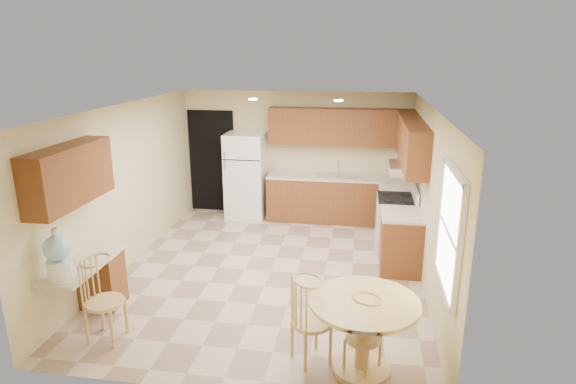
% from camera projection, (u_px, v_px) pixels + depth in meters
% --- Properties ---
extents(floor, '(5.50, 5.50, 0.00)m').
position_uv_depth(floor, '(271.00, 271.00, 7.38)').
color(floor, '#C2A78C').
rests_on(floor, ground).
extents(ceiling, '(4.50, 5.50, 0.02)m').
position_uv_depth(ceiling, '(269.00, 107.00, 6.67)').
color(ceiling, white).
rests_on(ceiling, wall_back).
extents(wall_back, '(4.50, 0.02, 2.50)m').
position_uv_depth(wall_back, '(296.00, 154.00, 9.63)').
color(wall_back, '#C9BD88').
rests_on(wall_back, floor).
extents(wall_front, '(4.50, 0.02, 2.50)m').
position_uv_depth(wall_front, '(213.00, 278.00, 4.42)').
color(wall_front, '#C9BD88').
rests_on(wall_front, floor).
extents(wall_left, '(0.02, 5.50, 2.50)m').
position_uv_depth(wall_left, '(126.00, 187.00, 7.36)').
color(wall_left, '#C9BD88').
rests_on(wall_left, floor).
extents(wall_right, '(0.02, 5.50, 2.50)m').
position_uv_depth(wall_right, '(428.00, 200.00, 6.69)').
color(wall_right, '#C9BD88').
rests_on(wall_right, floor).
extents(doorway, '(0.90, 0.02, 2.10)m').
position_uv_depth(doorway, '(212.00, 161.00, 9.93)').
color(doorway, black).
rests_on(doorway, floor).
extents(base_cab_back, '(2.75, 0.60, 0.87)m').
position_uv_depth(base_cab_back, '(338.00, 200.00, 9.45)').
color(base_cab_back, brown).
rests_on(base_cab_back, floor).
extents(counter_back, '(2.75, 0.63, 0.04)m').
position_uv_depth(counter_back, '(338.00, 177.00, 9.32)').
color(counter_back, beige).
rests_on(counter_back, base_cab_back).
extents(base_cab_right_a, '(0.60, 0.59, 0.87)m').
position_uv_depth(base_cab_right_a, '(395.00, 212.00, 8.72)').
color(base_cab_right_a, brown).
rests_on(base_cab_right_a, floor).
extents(counter_right_a, '(0.63, 0.59, 0.04)m').
position_uv_depth(counter_right_a, '(397.00, 188.00, 8.59)').
color(counter_right_a, beige).
rests_on(counter_right_a, base_cab_right_a).
extents(base_cab_right_b, '(0.60, 0.80, 0.87)m').
position_uv_depth(base_cab_right_b, '(401.00, 243.00, 7.35)').
color(base_cab_right_b, brown).
rests_on(base_cab_right_b, floor).
extents(counter_right_b, '(0.63, 0.80, 0.04)m').
position_uv_depth(counter_right_b, '(403.00, 214.00, 7.22)').
color(counter_right_b, beige).
rests_on(counter_right_b, base_cab_right_b).
extents(upper_cab_back, '(2.75, 0.33, 0.70)m').
position_uv_depth(upper_cab_back, '(340.00, 127.00, 9.17)').
color(upper_cab_back, brown).
rests_on(upper_cab_back, wall_back).
extents(upper_cab_right, '(0.33, 2.42, 0.70)m').
position_uv_depth(upper_cab_right, '(412.00, 142.00, 7.69)').
color(upper_cab_right, brown).
rests_on(upper_cab_right, wall_right).
extents(upper_cab_left, '(0.33, 1.40, 0.70)m').
position_uv_depth(upper_cab_left, '(69.00, 175.00, 5.65)').
color(upper_cab_left, brown).
rests_on(upper_cab_left, wall_left).
extents(sink, '(0.78, 0.44, 0.01)m').
position_uv_depth(sink, '(337.00, 176.00, 9.31)').
color(sink, silver).
rests_on(sink, counter_back).
extents(range_hood, '(0.50, 0.76, 0.14)m').
position_uv_depth(range_hood, '(405.00, 168.00, 7.80)').
color(range_hood, silver).
rests_on(range_hood, upper_cab_right).
extents(desk_pedestal, '(0.48, 0.42, 0.72)m').
position_uv_depth(desk_pedestal, '(102.00, 280.00, 6.32)').
color(desk_pedestal, brown).
rests_on(desk_pedestal, floor).
extents(desk_top, '(0.50, 1.20, 0.04)m').
position_uv_depth(desk_top, '(83.00, 265.00, 5.85)').
color(desk_top, beige).
rests_on(desk_top, desk_pedestal).
extents(window, '(0.06, 1.12, 1.30)m').
position_uv_depth(window, '(451.00, 231.00, 4.87)').
color(window, white).
rests_on(window, wall_right).
extents(can_light_a, '(0.14, 0.14, 0.02)m').
position_uv_depth(can_light_a, '(253.00, 99.00, 7.88)').
color(can_light_a, white).
rests_on(can_light_a, ceiling).
extents(can_light_b, '(0.14, 0.14, 0.02)m').
position_uv_depth(can_light_b, '(339.00, 101.00, 7.68)').
color(can_light_b, white).
rests_on(can_light_b, ceiling).
extents(refrigerator, '(0.75, 0.73, 1.71)m').
position_uv_depth(refrigerator, '(246.00, 176.00, 9.55)').
color(refrigerator, white).
rests_on(refrigerator, floor).
extents(stove, '(0.65, 0.76, 1.09)m').
position_uv_depth(stove, '(396.00, 223.00, 8.08)').
color(stove, white).
rests_on(stove, floor).
extents(dining_table, '(1.13, 1.13, 0.83)m').
position_uv_depth(dining_table, '(363.00, 326.00, 4.93)').
color(dining_table, tan).
rests_on(dining_table, floor).
extents(chair_table_a, '(0.43, 0.54, 0.97)m').
position_uv_depth(chair_table_a, '(310.00, 316.00, 5.02)').
color(chair_table_a, tan).
rests_on(chair_table_a, floor).
extents(chair_table_b, '(0.37, 0.44, 0.84)m').
position_uv_depth(chair_table_b, '(363.00, 333.00, 4.87)').
color(chair_table_b, tan).
rests_on(chair_table_b, floor).
extents(chair_desk, '(0.44, 0.57, 1.00)m').
position_uv_depth(chair_desk, '(99.00, 296.00, 5.40)').
color(chair_desk, tan).
rests_on(chair_desk, floor).
extents(water_crock, '(0.30, 0.30, 0.61)m').
position_uv_depth(water_crock, '(58.00, 257.00, 5.37)').
color(water_crock, white).
rests_on(water_crock, desk_top).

